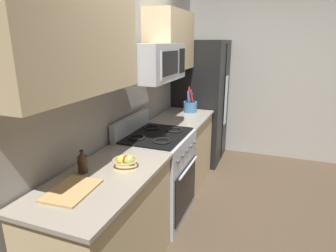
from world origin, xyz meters
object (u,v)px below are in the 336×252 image
object	(u,v)px
cutting_board	(72,190)
microwave	(153,62)
range_oven	(157,175)
refrigerator	(201,102)
fruit_basket	(126,162)
bottle_soy	(82,162)
utensil_crock	(190,106)

from	to	relation	value
cutting_board	microwave	bearing A→B (deg)	-1.80
range_oven	refrigerator	size ratio (longest dim) A/B	0.59
refrigerator	fruit_basket	xyz separation A→B (m)	(-2.55, -0.06, 0.03)
range_oven	fruit_basket	world-z (taller)	range_oven
microwave	bottle_soy	size ratio (longest dim) A/B	4.51
microwave	cutting_board	xyz separation A→B (m)	(-1.23, 0.04, -0.73)
range_oven	bottle_soy	distance (m)	1.11
cutting_board	fruit_basket	bearing A→B (deg)	-17.92
range_oven	bottle_soy	world-z (taller)	range_oven
refrigerator	cutting_board	world-z (taller)	refrigerator
refrigerator	bottle_soy	size ratio (longest dim) A/B	10.64
utensil_crock	cutting_board	size ratio (longest dim) A/B	0.95
refrigerator	utensil_crock	world-z (taller)	refrigerator
utensil_crock	bottle_soy	bearing A→B (deg)	174.51
refrigerator	bottle_soy	distance (m)	2.74
microwave	utensil_crock	distance (m)	1.30
utensil_crock	bottle_soy	xyz separation A→B (m)	(-2.09, 0.20, -0.00)
microwave	fruit_basket	size ratio (longest dim) A/B	4.01
utensil_crock	fruit_basket	size ratio (longest dim) A/B	1.74
microwave	bottle_soy	xyz separation A→B (m)	(-0.97, 0.15, -0.66)
range_oven	fruit_basket	bearing A→B (deg)	-174.31
range_oven	bottle_soy	size ratio (longest dim) A/B	6.25
utensil_crock	microwave	bearing A→B (deg)	177.16
range_oven	fruit_basket	xyz separation A→B (m)	(-0.79, -0.08, 0.48)
fruit_basket	cutting_board	xyz separation A→B (m)	(-0.45, 0.14, -0.04)
utensil_crock	bottle_soy	world-z (taller)	utensil_crock
utensil_crock	fruit_basket	distance (m)	1.90
refrigerator	microwave	size ratio (longest dim) A/B	2.36
fruit_basket	refrigerator	bearing A→B (deg)	1.37
bottle_soy	refrigerator	bearing A→B (deg)	-3.98
cutting_board	bottle_soy	size ratio (longest dim) A/B	2.07
range_oven	fruit_basket	size ratio (longest dim) A/B	5.57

